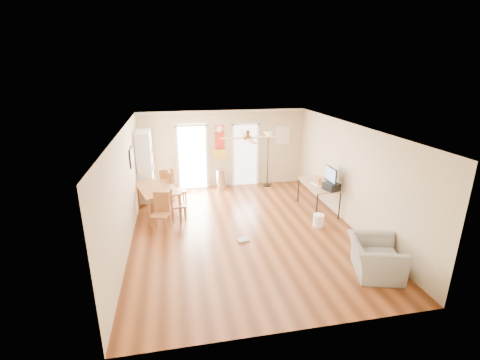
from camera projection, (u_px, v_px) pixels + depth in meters
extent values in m
plane|color=brown|center=(245.00, 231.00, 8.52)|extent=(7.00, 7.00, 0.00)
cube|color=red|center=(220.00, 142.00, 11.25)|extent=(0.46, 0.03, 1.10)
cube|color=white|center=(282.00, 135.00, 11.59)|extent=(0.50, 0.04, 0.60)
cube|color=black|center=(132.00, 157.00, 8.79)|extent=(0.04, 0.66, 0.48)
cylinder|color=#B3B3B5|center=(221.00, 179.00, 11.34)|extent=(0.39, 0.39, 0.68)
cube|color=white|center=(315.00, 185.00, 9.47)|extent=(0.20, 0.37, 0.01)
cube|color=black|center=(331.00, 187.00, 9.04)|extent=(0.43, 0.47, 0.20)
cylinder|color=#CE4A12|center=(320.00, 182.00, 9.39)|extent=(0.08, 0.08, 0.21)
cylinder|color=white|center=(319.00, 220.00, 8.72)|extent=(0.32, 0.32, 0.32)
cube|color=gray|center=(243.00, 240.00, 8.02)|extent=(0.32, 0.27, 0.04)
imported|color=gray|center=(375.00, 257.00, 6.66)|extent=(1.20, 1.29, 0.69)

